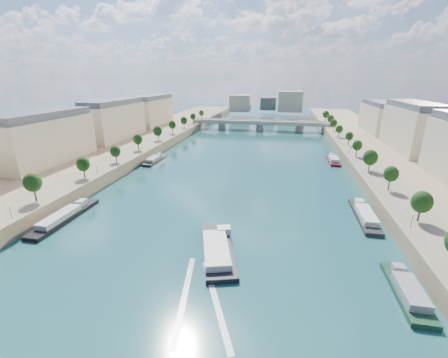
% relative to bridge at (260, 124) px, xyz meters
% --- Properties ---
extents(ground, '(700.00, 700.00, 0.00)m').
position_rel_bridge_xyz_m(ground, '(0.00, -117.85, -5.08)').
color(ground, '#0D363C').
rests_on(ground, ground).
extents(quay_left, '(44.00, 520.00, 5.00)m').
position_rel_bridge_xyz_m(quay_left, '(-72.00, -117.85, -2.58)').
color(quay_left, '#9E8460').
rests_on(quay_left, ground).
extents(quay_right, '(44.00, 520.00, 5.00)m').
position_rel_bridge_xyz_m(quay_right, '(72.00, -117.85, -2.58)').
color(quay_right, '#9E8460').
rests_on(quay_right, ground).
extents(pave_left, '(14.00, 520.00, 0.10)m').
position_rel_bridge_xyz_m(pave_left, '(-57.00, -117.85, -0.03)').
color(pave_left, gray).
rests_on(pave_left, quay_left).
extents(pave_right, '(14.00, 520.00, 0.10)m').
position_rel_bridge_xyz_m(pave_right, '(57.00, -117.85, -0.03)').
color(pave_right, gray).
rests_on(pave_right, quay_right).
extents(trees_left, '(4.80, 268.80, 8.26)m').
position_rel_bridge_xyz_m(trees_left, '(-55.00, -115.85, 5.39)').
color(trees_left, '#382B1E').
rests_on(trees_left, ground).
extents(trees_right, '(4.80, 268.80, 8.26)m').
position_rel_bridge_xyz_m(trees_right, '(55.00, -107.85, 5.39)').
color(trees_right, '#382B1E').
rests_on(trees_right, ground).
extents(lamps_left, '(0.36, 200.36, 4.28)m').
position_rel_bridge_xyz_m(lamps_left, '(-52.50, -127.85, 2.70)').
color(lamps_left, black).
rests_on(lamps_left, ground).
extents(lamps_right, '(0.36, 200.36, 4.28)m').
position_rel_bridge_xyz_m(lamps_right, '(52.50, -112.85, 2.70)').
color(lamps_right, black).
rests_on(lamps_right, ground).
extents(buildings_left, '(16.00, 226.00, 23.20)m').
position_rel_bridge_xyz_m(buildings_left, '(-85.00, -105.85, 11.37)').
color(buildings_left, beige).
rests_on(buildings_left, ground).
extents(buildings_right, '(16.00, 226.00, 23.20)m').
position_rel_bridge_xyz_m(buildings_right, '(85.00, -105.85, 11.37)').
color(buildings_right, beige).
rests_on(buildings_right, ground).
extents(skyline, '(79.00, 42.00, 22.00)m').
position_rel_bridge_xyz_m(skyline, '(3.19, 101.67, 9.57)').
color(skyline, beige).
rests_on(skyline, ground).
extents(bridge, '(112.00, 12.00, 8.15)m').
position_rel_bridge_xyz_m(bridge, '(0.00, 0.00, 0.00)').
color(bridge, '#C1B79E').
rests_on(bridge, ground).
extents(tour_barge, '(14.22, 26.26, 3.60)m').
position_rel_bridge_xyz_m(tour_barge, '(4.71, -185.57, -4.18)').
color(tour_barge, black).
rests_on(tour_barge, ground).
extents(wake, '(15.01, 25.82, 0.04)m').
position_rel_bridge_xyz_m(wake, '(4.71, -202.24, -5.06)').
color(wake, silver).
rests_on(wake, ground).
extents(moored_barges_left, '(5.00, 150.32, 3.60)m').
position_rel_bridge_xyz_m(moored_barges_left, '(-45.50, -184.38, -4.24)').
color(moored_barges_left, '#1B1D3C').
rests_on(moored_barges_left, ground).
extents(moored_barges_right, '(5.00, 159.31, 3.60)m').
position_rel_bridge_xyz_m(moored_barges_right, '(45.50, -168.83, -4.24)').
color(moored_barges_right, black).
rests_on(moored_barges_right, ground).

